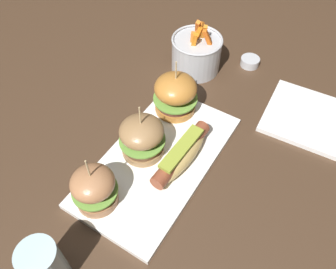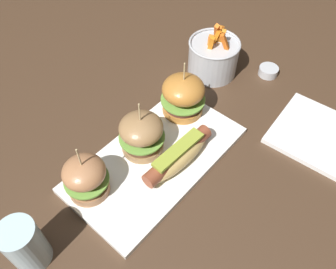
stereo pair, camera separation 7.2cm
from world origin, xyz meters
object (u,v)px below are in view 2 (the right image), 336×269
fries_bucket (213,57)px  water_glass (25,245)px  platter_main (156,159)px  slider_left (86,177)px  slider_right (183,95)px  sauce_ramekin (268,71)px  hot_dog (178,156)px  side_plate (317,134)px  slider_center (142,134)px

fries_bucket → water_glass: fries_bucket is taller
platter_main → fries_bucket: size_ratio=2.81×
slider_left → fries_bucket: 0.46m
platter_main → slider_right: size_ratio=2.75×
sauce_ramekin → water_glass: 0.71m
hot_dog → slider_left: (-0.16, 0.09, 0.02)m
side_plate → sauce_ramekin: bearing=59.7°
water_glass → sauce_ramekin: bearing=-4.9°
hot_dog → slider_right: size_ratio=1.27×
slider_center → fries_bucket: bearing=8.3°
slider_right → platter_main: bearing=-162.6°
side_plate → slider_left: bearing=147.7°
slider_center → water_glass: bearing=-177.1°
slider_left → side_plate: bearing=-32.3°
slider_right → slider_left: bearing=179.8°
slider_center → side_plate: slider_center is taller
slider_center → side_plate: bearing=-42.8°
slider_left → water_glass: (-0.15, -0.02, -0.00)m
hot_dog → slider_right: slider_right is taller
platter_main → hot_dog: (0.02, -0.04, 0.03)m
slider_center → water_glass: 0.30m
platter_main → fries_bucket: fries_bucket is taller
platter_main → slider_center: slider_center is taller
sauce_ramekin → side_plate: size_ratio=0.27×
platter_main → water_glass: bearing=175.4°
side_plate → water_glass: bearing=156.6°
hot_dog → water_glass: (-0.32, 0.07, 0.02)m
platter_main → side_plate: (0.29, -0.23, -0.00)m
hot_dog → sauce_ramekin: 0.39m
slider_center → slider_right: (0.14, 0.01, 0.00)m
platter_main → sauce_ramekin: size_ratio=7.64×
platter_main → water_glass: size_ratio=3.60×
side_plate → platter_main: bearing=141.7°
slider_left → side_plate: size_ratio=0.71×
fries_bucket → slider_center: bearing=-171.7°
slider_right → sauce_ramekin: bearing=-17.1°
hot_dog → slider_center: 0.09m
slider_center → fries_bucket: 0.32m
slider_left → slider_center: bearing=-2.8°
platter_main → hot_dog: hot_dog is taller
slider_right → fries_bucket: bearing=13.1°
slider_right → water_glass: slider_right is taller
platter_main → slider_left: bearing=162.4°
slider_left → fries_bucket: bearing=4.8°
sauce_ramekin → slider_right: bearing=162.9°
slider_left → slider_center: slider_center is taller
water_glass → slider_center: bearing=2.9°
fries_bucket → sauce_ramekin: size_ratio=2.72×
platter_main → side_plate: size_ratio=2.09×
side_plate → fries_bucket: bearing=85.6°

